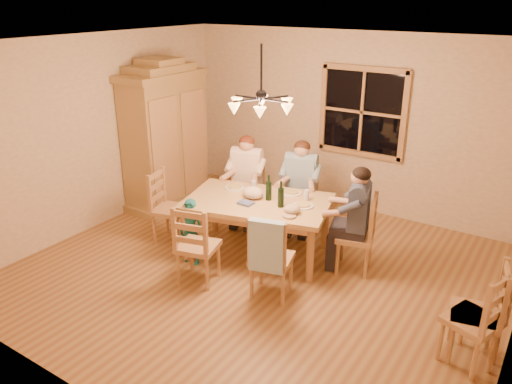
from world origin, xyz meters
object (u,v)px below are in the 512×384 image
Objects in this scene: dining_table at (258,207)px; chair_spare_front at (470,334)px; chair_near_right at (272,270)px; wine_bottle_a at (269,188)px; armoire at (165,140)px; adult_slate_man at (358,207)px; chair_far_left at (247,204)px; child at (191,232)px; adult_woman at (247,169)px; chair_end_right at (354,247)px; chair_near_left at (198,258)px; wine_bottle_b at (281,194)px; chair_spare_back at (472,329)px; chandelier at (261,104)px; adult_plaid_man at (301,176)px; chair_far_right at (300,211)px; chair_end_left at (171,220)px.

chair_spare_front reaches higher than dining_table.
wine_bottle_a is (-0.53, 0.79, 0.62)m from chair_near_right.
adult_slate_man is at bearing -5.86° from armoire.
child is at bearing 78.73° from chair_far_left.
adult_woman is (-0.64, 0.71, 0.18)m from dining_table.
chair_spare_front is (1.53, -1.00, 0.00)m from chair_end_right.
adult_woman reaches higher than chair_end_right.
chair_near_left and chair_end_right have the same top height.
chair_near_right is 1.14m from wine_bottle_a.
chair_far_left is at bearing 143.70° from wine_bottle_b.
wine_bottle_b is 2.53m from chair_spare_back.
chandelier is 0.78× the size of chair_spare_back.
wine_bottle_b is (0.35, -0.02, 0.27)m from dining_table.
chair_far_left is 0.96m from adult_plaid_man.
adult_plaid_man is at bearing 46.64° from adult_slate_man.
chair_end_right is at bearing 22.97° from child.
chair_end_right and chair_spare_back have the same top height.
chair_far_right and chair_spare_front have the same top height.
chair_far_right is at bearing 64.80° from chair_near_left.
chandelier reaches higher than chair_near_right.
child is at bearing -39.60° from armoire.
chair_end_left is at bearing -165.58° from dining_table.
chair_end_left is 1.88m from adult_plaid_man.
chair_far_right is (-0.16, 1.28, -1.77)m from chandelier.
wine_bottle_a is (-0.18, 0.46, -1.15)m from chandelier.
chair_far_left reaches higher than child.
chair_near_right is at bearing -55.96° from wine_bottle_a.
chair_far_left is 1.13× the size of adult_slate_man.
chair_near_right reaches higher than child.
adult_plaid_man is 2.65× the size of wine_bottle_b.
chair_far_right is 3.00× the size of wine_bottle_a.
adult_slate_man is at bearing 26.57° from chair_near_left.
dining_table is 2.82m from chair_spare_back.
armoire is at bearing 69.72° from chair_end_right.
chandelier reaches higher than chair_end_right.
chair_far_left is at bearing 63.43° from adult_slate_man.
adult_plaid_man reaches higher than chair_end_left.
chair_near_right is at bearing 136.74° from chair_end_right.
chair_end_left is at bearing -45.93° from armoire.
adult_plaid_man reaches higher than chair_end_right.
chair_spare_back is at bearing 144.65° from adult_woman.
dining_table is 0.89m from child.
chandelier is 1.93m from chair_near_left.
wine_bottle_a is 2.81m from chair_spare_front.
chair_spare_back is at bearing -7.81° from chair_near_left.
chandelier is 2.11m from chair_end_right.
chair_spare_back is (3.31, 0.06, -0.12)m from child.
adult_plaid_man reaches higher than wine_bottle_a.
chandelier is 2.28m from chair_far_left.
dining_table is 1.02m from chair_near_left.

